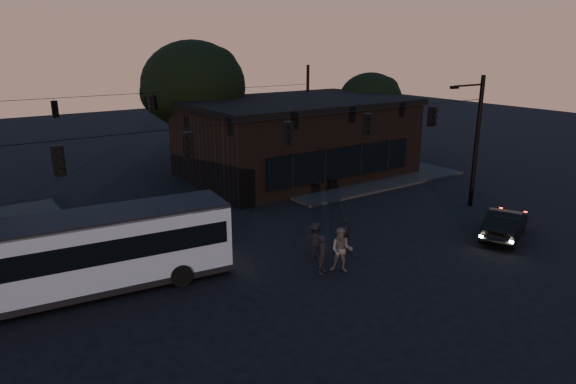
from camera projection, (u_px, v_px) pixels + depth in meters
ground at (347, 290)px, 19.82m from camera, size 120.00×120.00×0.00m
sidewalk_far_right at (345, 173)px, 37.41m from camera, size 14.00×10.00×0.15m
building at (296, 137)px, 36.59m from camera, size 15.40×10.41×5.40m
tree_behind at (193, 85)px, 37.64m from camera, size 7.60×7.60×9.43m
tree_right at (370, 100)px, 42.56m from camera, size 5.20×5.20×6.86m
signal_rig_near at (288, 159)px, 21.73m from camera, size 26.24×0.30×7.50m
signal_rig_far at (153, 120)px, 34.43m from camera, size 26.24×0.30×7.50m
bus at (87, 250)px, 19.27m from camera, size 11.06×3.72×3.05m
car at (505, 224)px, 25.00m from camera, size 4.60×3.12×1.43m
pedestrian_a at (323, 254)px, 21.11m from camera, size 0.73×0.64×1.68m
pedestrian_b at (342, 250)px, 21.19m from camera, size 1.18×1.17×1.92m
pedestrian_c at (346, 235)px, 23.13m from camera, size 1.07×0.83×1.69m
pedestrian_d at (315, 240)px, 22.73m from camera, size 1.19×1.09×1.60m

